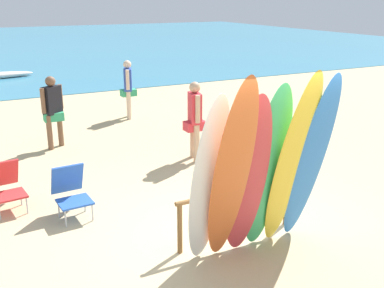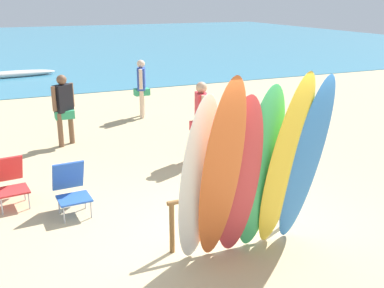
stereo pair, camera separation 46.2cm
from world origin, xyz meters
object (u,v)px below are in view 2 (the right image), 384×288
at_px(surfboard_red_2, 239,179).
at_px(surfboard_yellow_4, 285,165).
at_px(beachgoer_midbeach, 64,105).
at_px(beachgoer_photographing, 142,84).
at_px(surfboard_orange_1, 221,176).
at_px(surfboard_white_0, 198,183).
at_px(surfboard_blue_5, 305,164).
at_px(beach_chair_blue, 71,187).
at_px(beach_chair_red, 10,180).
at_px(distant_boat, 11,74).
at_px(surfboard_rack, 231,204).
at_px(surfboard_green_3, 260,171).
at_px(beachgoer_near_rack, 201,116).

height_order(surfboard_red_2, surfboard_yellow_4, surfboard_yellow_4).
bearing_deg(beachgoer_midbeach, beachgoer_photographing, 2.87).
bearing_deg(surfboard_orange_1, surfboard_white_0, 145.81).
bearing_deg(surfboard_blue_5, beach_chair_blue, 139.22).
bearing_deg(surfboard_yellow_4, surfboard_blue_5, -3.58).
relative_size(surfboard_red_2, beach_chair_red, 2.89).
height_order(surfboard_orange_1, beachgoer_midbeach, surfboard_orange_1).
height_order(surfboard_orange_1, surfboard_blue_5, surfboard_orange_1).
height_order(surfboard_red_2, beachgoer_photographing, surfboard_red_2).
height_order(surfboard_yellow_4, beachgoer_midbeach, surfboard_yellow_4).
height_order(surfboard_orange_1, surfboard_yellow_4, surfboard_orange_1).
distance_m(surfboard_yellow_4, distant_boat, 16.72).
height_order(surfboard_yellow_4, beach_chair_blue, surfboard_yellow_4).
bearing_deg(surfboard_rack, surfboard_blue_5, -38.18).
xyz_separation_m(surfboard_red_2, surfboard_green_3, (0.32, 0.01, 0.05)).
distance_m(surfboard_red_2, beachgoer_near_rack, 3.91).
bearing_deg(beach_chair_red, beachgoer_midbeach, 58.28).
xyz_separation_m(surfboard_orange_1, surfboard_red_2, (0.32, 0.12, -0.14)).
height_order(surfboard_white_0, surfboard_blue_5, surfboard_blue_5).
bearing_deg(surfboard_rack, surfboard_green_3, -72.45).
distance_m(beachgoer_near_rack, beachgoer_midbeach, 3.30).
bearing_deg(beachgoer_midbeach, beach_chair_red, -148.99).
height_order(surfboard_rack, surfboard_green_3, surfboard_green_3).
xyz_separation_m(surfboard_red_2, beachgoer_near_rack, (1.17, 3.72, -0.17)).
distance_m(surfboard_blue_5, beachgoer_near_rack, 3.85).
bearing_deg(surfboard_yellow_4, surfboard_red_2, 167.63).
distance_m(surfboard_orange_1, beach_chair_red, 4.00).
distance_m(surfboard_rack, surfboard_blue_5, 1.18).
relative_size(surfboard_green_3, beach_chair_red, 3.00).
xyz_separation_m(surfboard_white_0, beachgoer_near_rack, (1.71, 3.67, -0.20)).
height_order(beach_chair_blue, distant_boat, beach_chair_blue).
bearing_deg(surfboard_rack, surfboard_white_0, -148.30).
bearing_deg(beach_chair_red, surfboard_red_2, -55.27).
xyz_separation_m(surfboard_rack, surfboard_white_0, (-0.71, -0.44, 0.61)).
distance_m(surfboard_red_2, surfboard_yellow_4, 0.63).
bearing_deg(beach_chair_blue, beachgoer_photographing, 58.41).
distance_m(surfboard_white_0, surfboard_blue_5, 1.47).
height_order(surfboard_white_0, beach_chair_blue, surfboard_white_0).
height_order(surfboard_white_0, beachgoer_near_rack, surfboard_white_0).
relative_size(beachgoer_near_rack, beachgoer_photographing, 1.02).
relative_size(beach_chair_red, beach_chair_blue, 0.98).
bearing_deg(beachgoer_midbeach, surfboard_yellow_4, -106.19).
bearing_deg(beachgoer_midbeach, surfboard_red_2, -111.39).
xyz_separation_m(beach_chair_red, distant_boat, (0.58, 13.34, -0.29)).
distance_m(surfboard_white_0, surfboard_red_2, 0.54).
bearing_deg(surfboard_red_2, surfboard_white_0, 178.42).
relative_size(surfboard_green_3, surfboard_yellow_4, 0.92).
relative_size(surfboard_blue_5, distant_boat, 0.67).
bearing_deg(distant_boat, surfboard_blue_5, -79.71).
xyz_separation_m(surfboard_green_3, surfboard_blue_5, (0.60, -0.12, 0.06)).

